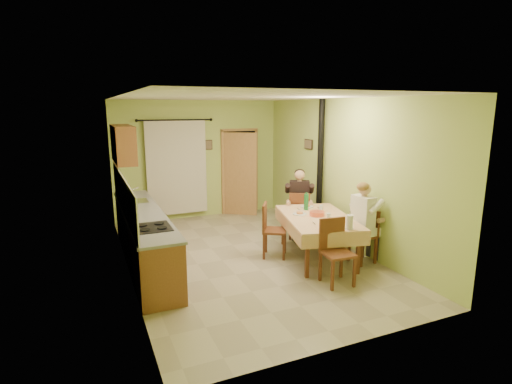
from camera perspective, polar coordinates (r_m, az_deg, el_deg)
name	(u,v)px	position (r m, az deg, el deg)	size (l,w,h in m)	color
floor	(246,257)	(7.28, -1.51, -9.21)	(4.00, 6.00, 0.01)	tan
room_shell	(245,156)	(6.84, -1.59, 5.17)	(4.04, 6.04, 2.82)	#BDD76E
kitchen_run	(144,237)	(7.08, -15.77, -6.15)	(0.64, 3.64, 1.56)	brown
upper_cabinets	(123,144)	(8.06, -18.47, 6.53)	(0.35, 1.40, 0.70)	brown
curtain	(177,167)	(9.51, -11.25, 3.48)	(1.70, 0.07, 2.22)	black
doorway	(240,172)	(9.95, -2.31, 2.84)	(0.96, 0.52, 2.15)	black
dining_table	(317,237)	(7.19, 8.72, -6.40)	(1.53, 2.08, 0.76)	tan
tableware	(321,215)	(7.00, 9.27, -3.22)	(0.66, 1.68, 0.33)	white
chair_far	(299,224)	(8.26, 6.11, -4.55)	(0.55, 0.55, 0.97)	brown
chair_near	(337,265)	(6.26, 11.45, -10.22)	(0.46, 0.46, 0.99)	brown
chair_right	(363,246)	(7.18, 15.03, -7.47)	(0.40, 0.40, 0.93)	brown
chair_left	(274,241)	(7.21, 2.57, -6.97)	(0.56, 0.56, 0.97)	brown
man_far	(299,196)	(8.12, 6.20, -0.54)	(0.65, 0.62, 1.39)	black
man_right	(364,213)	(7.00, 15.22, -2.93)	(0.48, 0.60, 1.39)	white
stove_flue	(319,187)	(8.35, 9.05, 0.75)	(0.24, 0.24, 2.80)	black
picture_back	(208,145)	(9.72, -6.81, 6.70)	(0.19, 0.03, 0.23)	black
picture_right	(308,144)	(8.78, 7.50, 6.78)	(0.03, 0.31, 0.21)	brown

